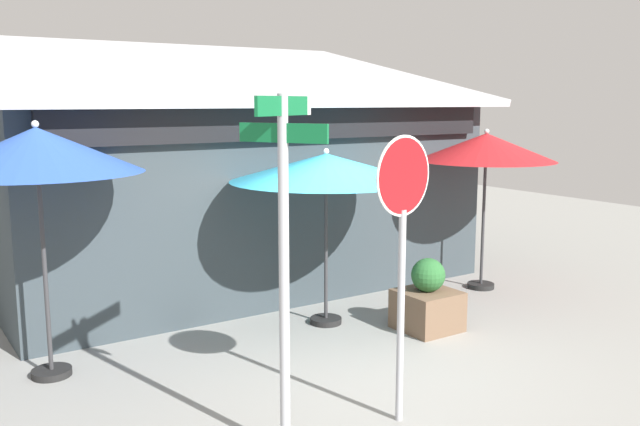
{
  "coord_description": "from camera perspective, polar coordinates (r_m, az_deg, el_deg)",
  "views": [
    {
      "loc": [
        -4.89,
        -6.26,
        3.07
      ],
      "look_at": [
        0.08,
        1.2,
        1.6
      ],
      "focal_mm": 38.36,
      "sensor_mm": 36.0,
      "label": 1
    }
  ],
  "objects": [
    {
      "name": "patio_umbrella_crimson_right",
      "position": [
        11.36,
        13.69,
        5.27
      ],
      "size": [
        2.24,
        2.24,
        2.63
      ],
      "color": "black",
      "rests_on": "ground"
    },
    {
      "name": "ground_plane",
      "position": [
        8.53,
        4.11,
        -12.16
      ],
      "size": [
        28.0,
        28.0,
        0.1
      ],
      "primitive_type": "cube",
      "color": "gray"
    },
    {
      "name": "stop_sign",
      "position": [
        6.4,
        6.9,
        -1.08
      ],
      "size": [
        0.74,
        0.15,
        2.77
      ],
      "color": "#A8AAB2",
      "rests_on": "ground"
    },
    {
      "name": "patio_umbrella_teal_center",
      "position": [
        9.23,
        0.51,
        3.75
      ],
      "size": [
        2.63,
        2.63,
        2.45
      ],
      "color": "black",
      "rests_on": "ground"
    },
    {
      "name": "sidewalk_planter",
      "position": [
        9.43,
        8.95,
        -7.32
      ],
      "size": [
        0.75,
        0.75,
        0.99
      ],
      "color": "brown",
      "rests_on": "ground"
    },
    {
      "name": "street_sign_post",
      "position": [
        5.77,
        -3.02,
        -2.39
      ],
      "size": [
        0.78,
        0.73,
        3.13
      ],
      "color": "#A8AAB2",
      "rests_on": "ground"
    },
    {
      "name": "patio_umbrella_royal_blue_left",
      "position": [
        7.95,
        -22.54,
        4.74
      ],
      "size": [
        2.25,
        2.25,
        2.87
      ],
      "color": "black",
      "rests_on": "ground"
    },
    {
      "name": "cafe_building",
      "position": [
        12.23,
        -8.5,
        2.52
      ],
      "size": [
        8.16,
        5.75,
        4.24
      ],
      "color": "#333D42",
      "rests_on": "ground"
    }
  ]
}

